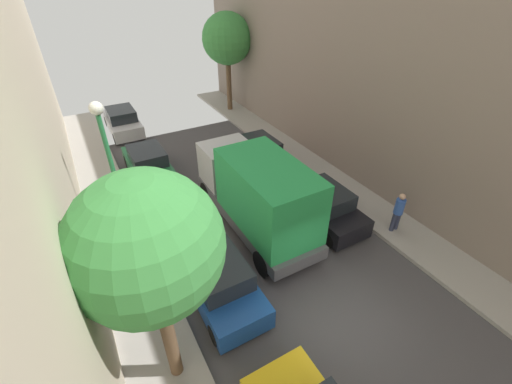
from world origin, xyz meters
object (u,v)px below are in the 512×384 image
(delivery_truck, at_px, (256,193))
(street_tree_0, at_px, (147,248))
(street_tree_1, at_px, (227,39))
(lamp_post, at_px, (109,154))
(parked_car_right_2, at_px, (258,153))
(pedestrian, at_px, (398,211))
(parked_car_left_4, at_px, (148,164))
(parked_car_left_5, at_px, (123,121))
(parked_car_right_1, at_px, (322,205))
(parked_car_left_3, at_px, (218,279))
(potted_plant_2, at_px, (104,251))

(delivery_truck, xyz_separation_m, street_tree_0, (-4.74, -4.12, 2.76))
(street_tree_1, relative_size, lamp_post, 1.21)
(parked_car_right_2, distance_m, pedestrian, 7.73)
(parked_car_left_4, height_order, delivery_truck, delivery_truck)
(pedestrian, xyz_separation_m, street_tree_1, (0.21, 15.56, 3.84))
(pedestrian, xyz_separation_m, street_tree_0, (-9.44, -1.21, 3.47))
(parked_car_left_4, bearing_deg, parked_car_left_5, 90.00)
(parked_car_right_2, height_order, street_tree_1, street_tree_1)
(street_tree_0, bearing_deg, parked_car_left_4, 78.89)
(delivery_truck, xyz_separation_m, pedestrian, (4.70, -2.90, -0.71))
(parked_car_left_4, xyz_separation_m, street_tree_0, (-2.04, -10.38, 3.82))
(parked_car_left_5, bearing_deg, parked_car_right_1, -67.96)
(street_tree_0, bearing_deg, lamp_post, 88.74)
(parked_car_left_5, distance_m, pedestrian, 17.17)
(parked_car_left_3, xyz_separation_m, parked_car_left_4, (0.00, 8.54, 0.00))
(parked_car_left_4, relative_size, street_tree_1, 0.65)
(parked_car_right_2, relative_size, street_tree_1, 0.65)
(parked_car_left_4, xyz_separation_m, pedestrian, (7.40, -9.17, 0.35))
(parked_car_left_5, height_order, street_tree_1, street_tree_1)
(lamp_post, bearing_deg, parked_car_left_4, 65.47)
(delivery_truck, bearing_deg, potted_plant_2, 171.47)
(delivery_truck, height_order, lamp_post, lamp_post)
(parked_car_left_3, bearing_deg, parked_car_right_1, 15.71)
(parked_car_right_2, relative_size, lamp_post, 0.78)
(delivery_truck, xyz_separation_m, street_tree_1, (4.91, 12.66, 3.12))
(parked_car_right_2, relative_size, pedestrian, 2.44)
(potted_plant_2, bearing_deg, delivery_truck, -8.53)
(parked_car_left_4, distance_m, pedestrian, 11.79)
(parked_car_right_1, height_order, potted_plant_2, parked_car_right_1)
(parked_car_left_3, bearing_deg, pedestrian, -4.86)
(delivery_truck, height_order, street_tree_1, street_tree_1)
(street_tree_0, distance_m, potted_plant_2, 6.36)
(parked_car_right_2, relative_size, delivery_truck, 0.64)
(potted_plant_2, bearing_deg, parked_car_right_1, -10.87)
(street_tree_1, height_order, lamp_post, street_tree_1)
(street_tree_0, bearing_deg, delivery_truck, 40.98)
(parked_car_right_2, bearing_deg, parked_car_left_3, -128.33)
(parked_car_left_3, relative_size, parked_car_left_5, 1.00)
(parked_car_left_5, height_order, delivery_truck, delivery_truck)
(delivery_truck, bearing_deg, parked_car_right_1, -15.66)
(parked_car_right_1, bearing_deg, delivery_truck, 164.34)
(pedestrian, distance_m, potted_plant_2, 11.05)
(pedestrian, bearing_deg, street_tree_1, 89.23)
(parked_car_left_3, height_order, parked_car_right_2, same)
(parked_car_left_3, bearing_deg, street_tree_1, 62.99)
(lamp_post, bearing_deg, parked_car_left_5, 79.73)
(delivery_truck, xyz_separation_m, lamp_post, (-4.60, 2.10, 1.90))
(parked_car_left_5, distance_m, potted_plant_2, 12.10)
(pedestrian, bearing_deg, lamp_post, 151.74)
(lamp_post, bearing_deg, street_tree_0, -91.26)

